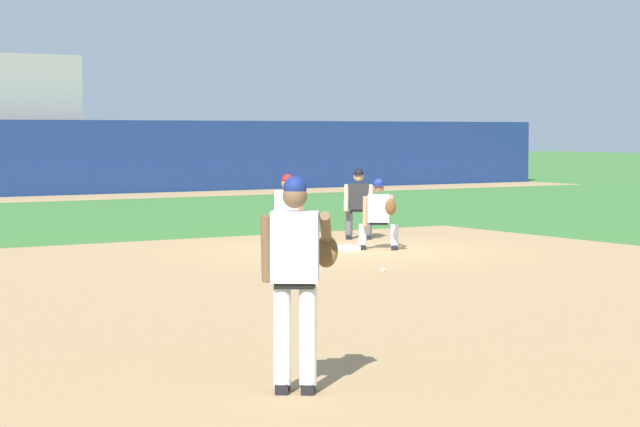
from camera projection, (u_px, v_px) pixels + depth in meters
ground_plane at (347, 251)px, 23.26m from camera, size 160.00×160.00×0.00m
infield_dirt_patch at (330, 295)px, 16.94m from camera, size 18.00×18.00×0.01m
warning_track_strip at (3, 200)px, 40.11m from camera, size 48.00×3.20×0.01m
first_base_bag at (347, 248)px, 23.25m from camera, size 0.38×0.38×0.09m
baseball at (383, 270)px, 19.74m from camera, size 0.07×0.07×0.07m
pitcher at (297, 270)px, 10.59m from camera, size 0.84×0.56×1.86m
first_baseman at (379, 211)px, 23.32m from camera, size 0.72×1.09×1.34m
baserunner at (287, 211)px, 22.32m from camera, size 0.49×0.62×1.46m
umpire at (359, 201)px, 25.60m from camera, size 0.68×0.65×1.46m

